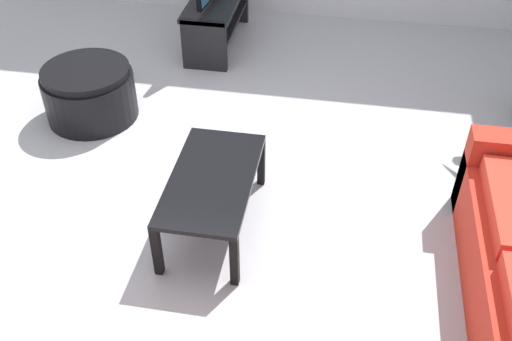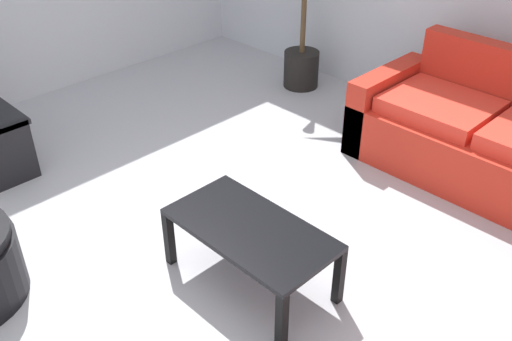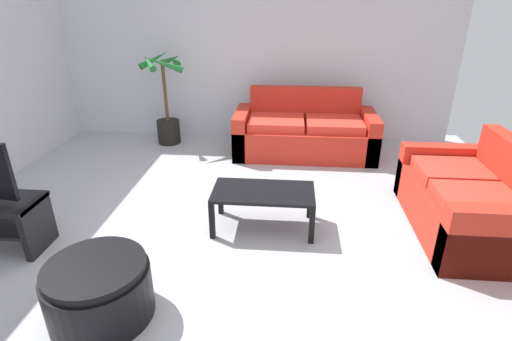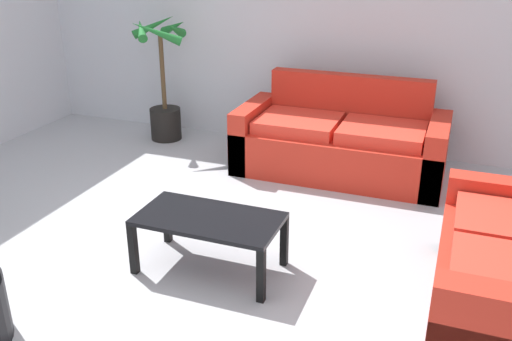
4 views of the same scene
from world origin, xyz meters
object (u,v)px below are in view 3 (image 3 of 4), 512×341
Objects in this scene: coffee_table at (263,196)px; potted_palm at (167,109)px; couch_loveseat at (468,202)px; couch_main at (304,134)px; ottoman at (99,290)px.

coffee_table is 2.84m from potted_palm.
couch_main is at bearing 128.49° from couch_loveseat.
couch_loveseat is 4.21m from potted_palm.
potted_palm is (-2.08, 0.26, 0.24)m from couch_main.
couch_loveseat is 1.61× the size of coffee_table.
couch_main is at bearing -7.23° from potted_palm.
couch_loveseat is (1.52, -1.91, -0.00)m from couch_main.
ottoman is (-1.07, -1.27, -0.13)m from coffee_table.
coffee_table is 1.66m from ottoman.
couch_main is 2.02× the size of coffee_table.
potted_palm reaches higher than couch_loveseat.
coffee_table is at bearing -176.04° from couch_loveseat.
ottoman is at bearing -155.08° from couch_loveseat.
potted_palm reaches higher than coffee_table.
ottoman is at bearing -114.50° from couch_main.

